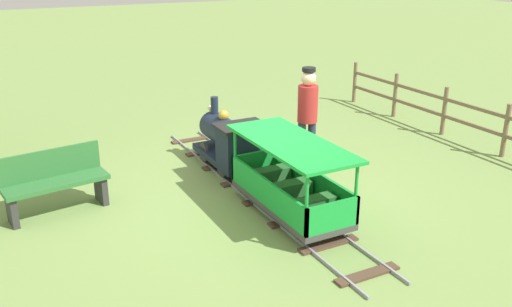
{
  "coord_description": "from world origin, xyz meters",
  "views": [
    {
      "loc": [
        -3.35,
        -6.31,
        3.2
      ],
      "look_at": [
        0.0,
        0.09,
        0.55
      ],
      "focal_mm": 38.7,
      "sensor_mm": 36.0,
      "label": 1
    }
  ],
  "objects_px": {
    "passenger_car": "(290,185)",
    "conductor_person": "(308,112)",
    "locomotive": "(231,141)",
    "park_bench": "(55,182)"
  },
  "relations": [
    {
      "from": "passenger_car",
      "to": "conductor_person",
      "type": "xyz_separation_m",
      "value": [
        1.01,
        1.2,
        0.53
      ]
    },
    {
      "from": "passenger_car",
      "to": "conductor_person",
      "type": "bearing_deg",
      "value": 49.84
    },
    {
      "from": "locomotive",
      "to": "park_bench",
      "type": "height_order",
      "value": "locomotive"
    },
    {
      "from": "passenger_car",
      "to": "park_bench",
      "type": "height_order",
      "value": "passenger_car"
    },
    {
      "from": "locomotive",
      "to": "conductor_person",
      "type": "bearing_deg",
      "value": -28.45
    },
    {
      "from": "passenger_car",
      "to": "park_bench",
      "type": "xyz_separation_m",
      "value": [
        -2.62,
        1.5,
        -0.01
      ]
    },
    {
      "from": "conductor_person",
      "to": "park_bench",
      "type": "distance_m",
      "value": 3.68
    },
    {
      "from": "locomotive",
      "to": "passenger_car",
      "type": "bearing_deg",
      "value": -90.0
    },
    {
      "from": "locomotive",
      "to": "passenger_car",
      "type": "height_order",
      "value": "locomotive"
    },
    {
      "from": "locomotive",
      "to": "park_bench",
      "type": "distance_m",
      "value": 2.63
    }
  ]
}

